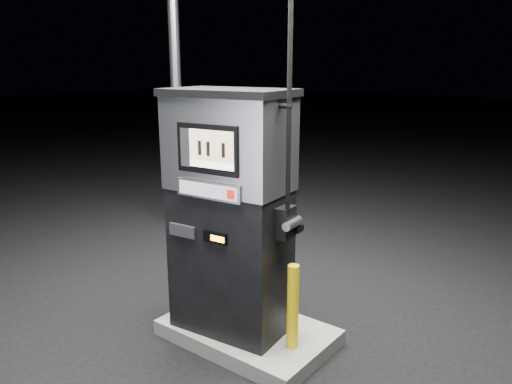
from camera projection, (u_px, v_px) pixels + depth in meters
The scene contains 5 objects.
ground at pixel (248, 339), 4.90m from camera, with size 80.00×80.00×0.00m, color black.
pump_island at pixel (248, 332), 4.88m from camera, with size 1.60×1.00×0.15m, color slate.
fuel_dispenser at pixel (230, 211), 4.56m from camera, with size 1.28×0.78×4.70m.
bollard_left at pixel (189, 263), 5.14m from camera, with size 0.13×0.13×0.97m, color yellow.
bollard_right at pixel (293, 307), 4.40m from camera, with size 0.10×0.10×0.79m, color yellow.
Camera 1 is at (2.75, -3.42, 2.62)m, focal length 35.00 mm.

